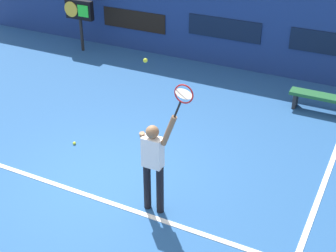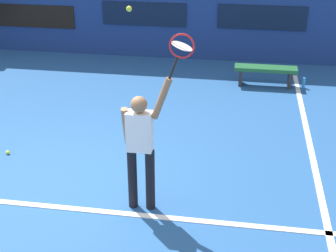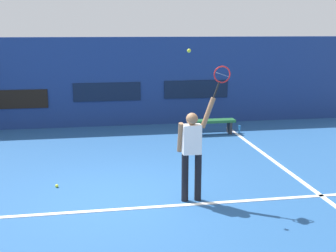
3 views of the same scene
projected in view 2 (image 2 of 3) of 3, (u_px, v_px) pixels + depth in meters
ground_plane at (61, 185)px, 7.43m from camera, size 18.00×18.00×0.00m
back_wall at (145, 1)px, 12.55m from camera, size 18.00×0.20×2.92m
sponsor_banner_center at (144, 14)px, 12.58m from camera, size 2.20×0.03×0.60m
sponsor_banner_portside at (35, 16)px, 13.08m from camera, size 2.20×0.03×0.60m
sponsor_banner_starboard at (262, 18)px, 12.15m from camera, size 2.20×0.03×0.60m
court_baseline at (47, 206)px, 6.91m from camera, size 10.00×0.10×0.01m
court_sideline at (309, 143)px, 8.65m from camera, size 0.10×7.00×0.01m
tennis_player at (141, 144)px, 6.48m from camera, size 0.68×0.31×1.97m
tennis_racket at (181, 49)px, 5.81m from camera, size 0.40×0.27×0.63m
tennis_ball at (129, 9)px, 5.67m from camera, size 0.07×0.07×0.07m
court_bench at (266, 72)px, 11.03m from camera, size 1.40×0.36×0.45m
water_bottle at (304, 83)px, 11.00m from camera, size 0.07×0.07×0.24m
spare_ball at (8, 152)px, 8.27m from camera, size 0.07×0.07×0.07m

